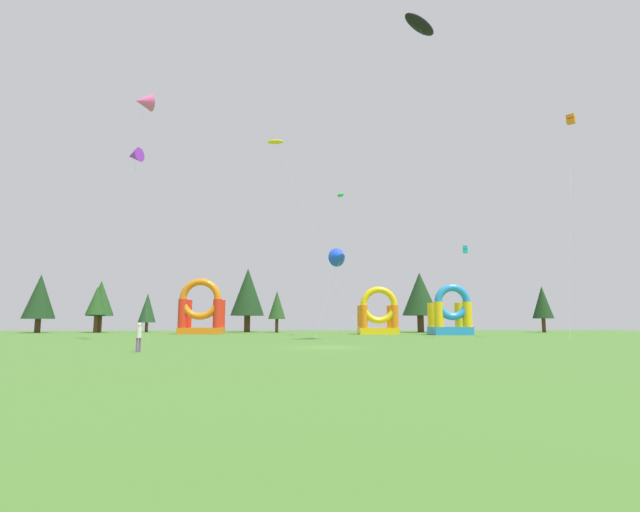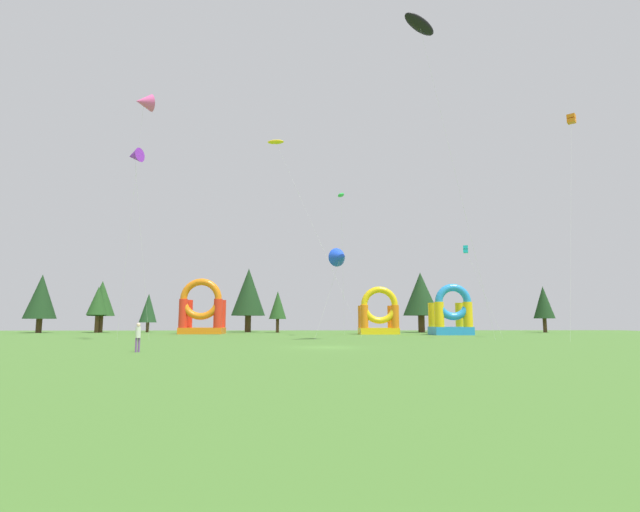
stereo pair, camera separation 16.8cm
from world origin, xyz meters
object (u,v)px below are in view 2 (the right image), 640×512
object	(u,v)px
kite_blue_delta	(341,257)
person_midfield	(138,335)
kite_green_parafoil	(341,195)
inflatable_orange_dome	(202,313)
kite_black_parafoil	(419,25)
kite_pink_delta	(144,102)
kite_orange_box	(571,120)
kite_purple_delta	(135,156)
inflatable_yellow_castle	(379,317)
kite_yellow_parafoil	(276,142)
inflatable_red_slide	(451,316)
kite_cyan_box	(466,250)

from	to	relation	value
kite_blue_delta	person_midfield	distance (m)	23.64
kite_green_parafoil	inflatable_orange_dome	size ratio (longest dim) A/B	2.31
kite_black_parafoil	kite_pink_delta	xyz separation A→B (m)	(-25.54, 5.14, -5.23)
kite_pink_delta	inflatable_orange_dome	size ratio (longest dim) A/B	3.09
kite_orange_box	kite_purple_delta	world-z (taller)	kite_orange_box
kite_orange_box	inflatable_yellow_castle	bearing A→B (deg)	136.09
kite_yellow_parafoil	kite_purple_delta	world-z (taller)	kite_yellow_parafoil
kite_purple_delta	inflatable_red_slide	bearing A→B (deg)	27.88
kite_black_parafoil	kite_purple_delta	world-z (taller)	kite_black_parafoil
kite_orange_box	kite_purple_delta	xyz separation A→B (m)	(-44.08, -4.20, -6.03)
kite_purple_delta	person_midfield	xyz separation A→B (m)	(6.25, -15.26, -15.97)
person_midfield	inflatable_red_slide	xyz separation A→B (m)	(28.55, 33.67, 1.41)
kite_green_parafoil	inflatable_orange_dome	world-z (taller)	kite_green_parafoil
kite_purple_delta	inflatable_orange_dome	bearing A→B (deg)	86.07
kite_green_parafoil	kite_blue_delta	xyz separation A→B (m)	(-0.88, -10.25, -8.94)
kite_green_parafoil	kite_black_parafoil	distance (m)	21.57
kite_orange_box	inflatable_orange_dome	world-z (taller)	kite_orange_box
kite_pink_delta	kite_cyan_box	size ratio (longest dim) A/B	2.39
kite_blue_delta	inflatable_red_slide	bearing A→B (deg)	44.72
kite_black_parafoil	inflatable_yellow_castle	distance (m)	36.44
kite_black_parafoil	kite_cyan_box	size ratio (longest dim) A/B	2.90
kite_purple_delta	inflatable_yellow_castle	xyz separation A→B (m)	(25.91, 21.70, -14.59)
kite_black_parafoil	inflatable_yellow_castle	size ratio (longest dim) A/B	4.48
kite_blue_delta	person_midfield	xyz separation A→B (m)	(-13.11, -18.38, -7.01)
kite_black_parafoil	kite_blue_delta	world-z (taller)	kite_black_parafoil
kite_pink_delta	inflatable_red_slide	xyz separation A→B (m)	(34.46, 17.66, -20.17)
kite_pink_delta	person_midfield	distance (m)	27.51
inflatable_yellow_castle	kite_blue_delta	bearing A→B (deg)	-109.44
kite_orange_box	kite_cyan_box	distance (m)	17.66
inflatable_orange_dome	inflatable_red_slide	world-z (taller)	inflatable_orange_dome
kite_green_parafoil	inflatable_red_slide	bearing A→B (deg)	19.09
kite_purple_delta	inflatable_orange_dome	size ratio (longest dim) A/B	2.32
person_midfield	kite_green_parafoil	bearing A→B (deg)	26.85
kite_green_parafoil	kite_blue_delta	distance (m)	13.63
kite_green_parafoil	person_midfield	bearing A→B (deg)	-116.05
kite_pink_delta	kite_green_parafoil	bearing A→B (deg)	32.39
kite_black_parafoil	inflatable_red_slide	bearing A→B (deg)	68.63
kite_black_parafoil	inflatable_red_slide	world-z (taller)	kite_black_parafoil
kite_blue_delta	kite_cyan_box	size ratio (longest dim) A/B	0.91
kite_cyan_box	person_midfield	distance (m)	36.16
kite_green_parafoil	kite_blue_delta	world-z (taller)	kite_green_parafoil
kite_green_parafoil	kite_pink_delta	xyz separation A→B (m)	(-19.90, -12.62, 5.63)
kite_yellow_parafoil	kite_cyan_box	distance (m)	25.40
kite_black_parafoil	kite_yellow_parafoil	bearing A→B (deg)	129.47
kite_purple_delta	person_midfield	bearing A→B (deg)	-67.73
kite_yellow_parafoil	inflatable_orange_dome	size ratio (longest dim) A/B	3.08
kite_orange_box	kite_cyan_box	xyz separation A→B (m)	(-10.86, 3.10, -13.57)
kite_blue_delta	person_midfield	bearing A→B (deg)	-125.50
kite_cyan_box	kite_yellow_parafoil	bearing A→B (deg)	167.14
kite_blue_delta	inflatable_yellow_castle	world-z (taller)	kite_blue_delta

